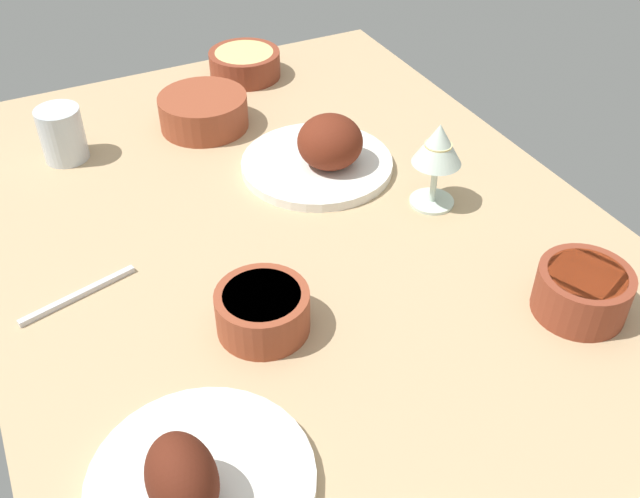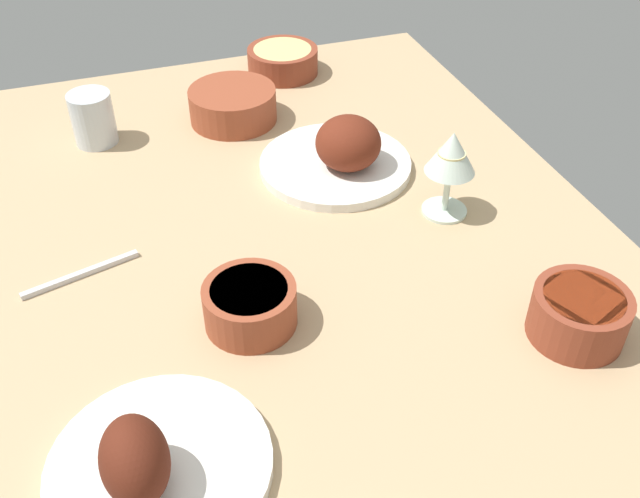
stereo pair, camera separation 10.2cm
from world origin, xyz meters
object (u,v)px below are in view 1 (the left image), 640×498
bowl_potatoes (245,63)px  bowl_onions (203,110)px  wine_glass (438,148)px  water_tumbler (62,134)px  plate_far_side (194,481)px  spoon_loose (78,295)px  bowl_sauce (582,290)px  bowl_soup (263,310)px  plate_near_viewer (323,153)px

bowl_potatoes → bowl_onions: bearing=137.9°
wine_glass → water_tumbler: (38.92, 48.79, -5.31)cm
plate_far_side → bowl_onions: bearing=-19.9°
bowl_onions → spoon_loose: bowl_onions is taller
bowl_sauce → spoon_loose: bowl_sauce is taller
bowl_onions → spoon_loose: 47.38cm
spoon_loose → bowl_onions: bearing=34.7°
plate_far_side → bowl_onions: 76.14cm
wine_glass → water_tumbler: size_ratio=1.52×
wine_glass → bowl_soup: bearing=111.6°
plate_near_viewer → bowl_sauce: bearing=-161.6°
bowl_potatoes → bowl_onions: size_ratio=0.90×
bowl_potatoes → bowl_sauce: bearing=-170.7°
bowl_soup → water_tumbler: water_tumbler is taller
plate_far_side → spoon_loose: plate_far_side is taller
bowl_sauce → bowl_onions: 73.17cm
plate_near_viewer → water_tumbler: bearing=58.7°
plate_near_viewer → wine_glass: (-16.01, -11.11, 6.69)cm
plate_far_side → spoon_loose: size_ratio=1.43×
bowl_soup → wine_glass: size_ratio=0.86×
spoon_loose → wine_glass: bearing=-17.8°
bowl_soup → wine_glass: 37.67cm
water_tumbler → bowl_potatoes: bearing=-68.2°
bowl_soup → bowl_onions: (52.35, -10.42, 0.13)cm
bowl_soup → water_tumbler: 54.51cm
water_tumbler → wine_glass: bearing=-128.6°
bowl_potatoes → spoon_loose: 68.62cm
spoon_loose → bowl_potatoes: bearing=34.2°
plate_near_viewer → wine_glass: 20.60cm
bowl_potatoes → bowl_sauce: bowl_sauce is taller
plate_far_side → water_tumbler: size_ratio=2.59×
plate_near_viewer → spoon_loose: 45.59cm
bowl_sauce → plate_near_viewer: bearing=18.4°
wine_glass → water_tumbler: wine_glass is taller
plate_near_viewer → bowl_soup: plate_near_viewer is taller
plate_near_viewer → plate_far_side: bearing=141.5°
plate_near_viewer → plate_far_side: 62.48cm
water_tumbler → spoon_loose: bearing=170.9°
bowl_potatoes → bowl_onions: (-15.81, 14.27, 0.41)cm
plate_far_side → bowl_soup: bearing=-39.0°
plate_near_viewer → water_tumbler: plate_near_viewer is taller
bowl_soup → water_tumbler: size_ratio=1.30×
spoon_loose → water_tumbler: bearing=65.9°
plate_far_side → wine_glass: size_ratio=1.71×
plate_near_viewer → bowl_onions: size_ratio=1.59×
bowl_potatoes → wine_glass: wine_glass is taller
plate_near_viewer → water_tumbler: 44.12cm
bowl_sauce → water_tumbler: bearing=37.8°
bowl_sauce → bowl_potatoes: bearing=9.3°
plate_far_side → bowl_sauce: bearing=-85.8°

